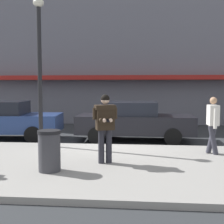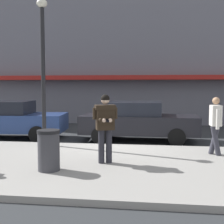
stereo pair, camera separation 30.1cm
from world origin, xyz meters
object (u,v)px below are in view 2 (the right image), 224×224
object	(u,v)px
parked_sedan_mid	(138,121)
pedestrian_in_light_coat	(215,122)
trash_bin	(49,150)
parked_sedan_near	(9,119)
man_texting_on_phone	(105,121)
street_lamp_post	(43,57)

from	to	relation	value
parked_sedan_mid	pedestrian_in_light_coat	world-z (taller)	pedestrian_in_light_coat
parked_sedan_mid	trash_bin	size ratio (longest dim) A/B	4.63
trash_bin	parked_sedan_near	bearing A→B (deg)	124.61
man_texting_on_phone	pedestrian_in_light_coat	distance (m)	3.35
parked_sedan_mid	trash_bin	distance (m)	5.39
parked_sedan_near	man_texting_on_phone	xyz separation A→B (m)	(4.63, -4.04, 0.46)
parked_sedan_mid	street_lamp_post	world-z (taller)	street_lamp_post
man_texting_on_phone	parked_sedan_near	bearing A→B (deg)	138.89
man_texting_on_phone	trash_bin	size ratio (longest dim) A/B	1.84
parked_sedan_near	trash_bin	distance (m)	5.99
pedestrian_in_light_coat	trash_bin	world-z (taller)	pedestrian_in_light_coat
man_texting_on_phone	street_lamp_post	distance (m)	3.80
man_texting_on_phone	parked_sedan_mid	bearing A→B (deg)	81.06
parked_sedan_mid	pedestrian_in_light_coat	distance (m)	3.66
parked_sedan_near	street_lamp_post	bearing A→B (deg)	-40.23
pedestrian_in_light_coat	street_lamp_post	xyz separation A→B (m)	(-5.50, 0.80, 2.03)
pedestrian_in_light_coat	street_lamp_post	world-z (taller)	street_lamp_post
parked_sedan_near	trash_bin	size ratio (longest dim) A/B	4.72
parked_sedan_near	man_texting_on_phone	bearing A→B (deg)	-41.11
parked_sedan_mid	trash_bin	world-z (taller)	parked_sedan_mid
parked_sedan_mid	trash_bin	bearing A→B (deg)	-110.43
parked_sedan_near	man_texting_on_phone	size ratio (longest dim) A/B	2.56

